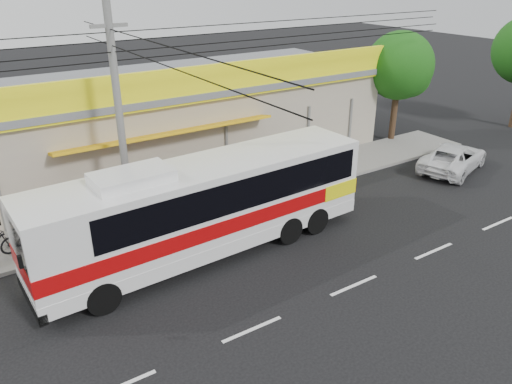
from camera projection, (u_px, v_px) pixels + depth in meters
ground at (307, 252)px, 18.38m from camera, size 120.00×120.00×0.00m
sidewalk at (225, 194)px, 22.92m from camera, size 30.00×3.20×0.15m
lane_markings at (354, 286)px, 16.47m from camera, size 50.00×0.12×0.01m
storefront_building at (172, 119)px, 26.23m from camera, size 22.60×9.20×5.70m
coach_bus at (210, 201)px, 17.64m from camera, size 12.52×3.19×3.83m
motorbike_red at (44, 215)px, 19.64m from camera, size 2.11×0.74×1.11m
white_car at (453, 158)px, 25.56m from camera, size 5.30×3.59×1.35m
utility_pole at (111, 45)px, 17.22m from camera, size 34.00×14.00×8.65m
tree_near at (401, 68)px, 28.42m from camera, size 3.87×3.87×6.41m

